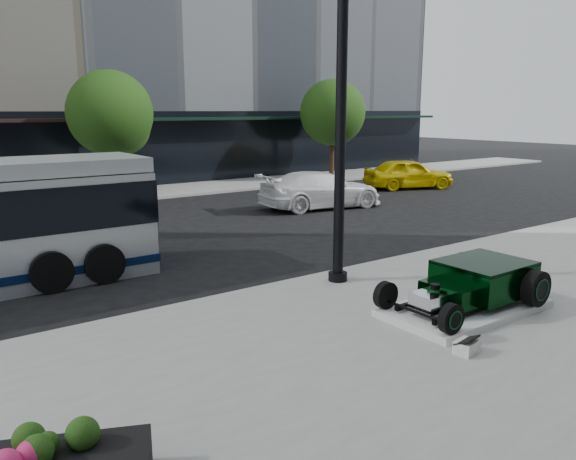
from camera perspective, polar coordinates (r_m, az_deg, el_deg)
ground at (r=15.06m, az=-4.30°, el=-3.59°), size 120.00×120.00×0.00m
sidewalk_far at (r=27.72m, az=-19.73°, el=3.08°), size 70.00×4.00×0.12m
street_trees at (r=26.89m, az=-17.35°, el=10.93°), size 29.80×3.80×5.70m
display_plinth at (r=11.84m, az=17.51°, el=-7.56°), size 3.40×1.80×0.15m
hot_rod at (r=11.95m, az=18.62°, el=-4.93°), size 3.22×2.00×0.81m
info_plaque at (r=9.90m, az=17.66°, el=-11.19°), size 0.44×0.36×0.31m
lamppost at (r=12.77m, az=5.38°, el=11.11°), size 0.44×0.44×8.08m
white_sedan at (r=23.71m, az=3.37°, el=4.10°), size 5.61×2.98×1.55m
yellow_taxi at (r=30.27m, az=12.14°, el=5.62°), size 5.00×3.44×1.58m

